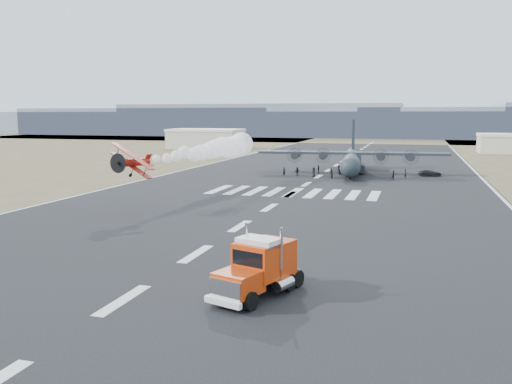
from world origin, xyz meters
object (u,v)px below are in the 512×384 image
at_px(crew_c, 339,170).
at_px(crew_h, 331,173).
at_px(crew_a, 284,172).
at_px(crew_d, 318,169).
at_px(hangar_left, 206,139).
at_px(transport_aircraft, 352,159).
at_px(crew_b, 394,175).
at_px(crew_e, 314,172).
at_px(semi_truck, 259,267).
at_px(aerobatic_biplane, 132,162).
at_px(crew_f, 297,171).
at_px(crew_g, 405,174).
at_px(support_vehicle, 430,173).

relative_size(crew_c, crew_h, 0.94).
height_order(crew_a, crew_d, crew_a).
height_order(hangar_left, transport_aircraft, transport_aircraft).
relative_size(crew_b, crew_e, 0.88).
height_order(transport_aircraft, crew_b, transport_aircraft).
height_order(semi_truck, aerobatic_biplane, aerobatic_biplane).
bearing_deg(crew_d, transport_aircraft, 117.87).
xyz_separation_m(crew_f, crew_g, (20.16, 1.43, 0.04)).
bearing_deg(crew_b, support_vehicle, 18.12).
bearing_deg(hangar_left, crew_h, -53.91).
relative_size(semi_truck, crew_b, 5.29).
relative_size(semi_truck, support_vehicle, 2.03).
bearing_deg(transport_aircraft, crew_f, -147.05).
height_order(crew_e, crew_f, crew_e).
bearing_deg(transport_aircraft, crew_d, -157.70).
bearing_deg(crew_d, crew_e, 1.55).
bearing_deg(semi_truck, crew_e, 116.00).
xyz_separation_m(support_vehicle, crew_h, (-17.68, -8.64, 0.31)).
distance_m(aerobatic_biplane, crew_c, 52.43).
bearing_deg(crew_f, crew_b, 112.99).
distance_m(transport_aircraft, crew_c, 4.29).
height_order(crew_f, crew_h, crew_h).
distance_m(transport_aircraft, crew_e, 11.07).
bearing_deg(aerobatic_biplane, crew_e, 77.10).
height_order(crew_a, crew_c, crew_a).
relative_size(transport_aircraft, crew_g, 21.88).
bearing_deg(crew_g, crew_a, 102.99).
xyz_separation_m(hangar_left, aerobatic_biplane, (37.27, -117.08, 2.72)).
height_order(crew_d, crew_f, crew_d).
distance_m(aerobatic_biplane, crew_d, 51.17).
bearing_deg(crew_d, crew_b, 70.38).
relative_size(crew_c, crew_d, 1.00).
relative_size(hangar_left, crew_a, 14.31).
xyz_separation_m(crew_b, crew_c, (-10.69, 5.37, 0.02)).
xyz_separation_m(aerobatic_biplane, crew_e, (13.98, 43.11, -5.20)).
relative_size(aerobatic_biplane, crew_f, 3.63).
relative_size(crew_d, crew_e, 0.91).
distance_m(crew_c, crew_e, 7.08).
bearing_deg(aerobatic_biplane, crew_a, 84.20).
distance_m(crew_b, crew_c, 11.96).
height_order(crew_c, crew_g, crew_g).
relative_size(semi_truck, crew_e, 4.67).
bearing_deg(crew_e, crew_b, 111.33).
bearing_deg(crew_e, crew_g, 119.52).
height_order(transport_aircraft, crew_c, transport_aircraft).
bearing_deg(hangar_left, crew_f, -56.61).
xyz_separation_m(crew_b, crew_h, (-11.22, -1.53, 0.08)).
bearing_deg(crew_f, crew_g, 120.35).
height_order(crew_c, crew_e, crew_e).
height_order(support_vehicle, crew_c, crew_c).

